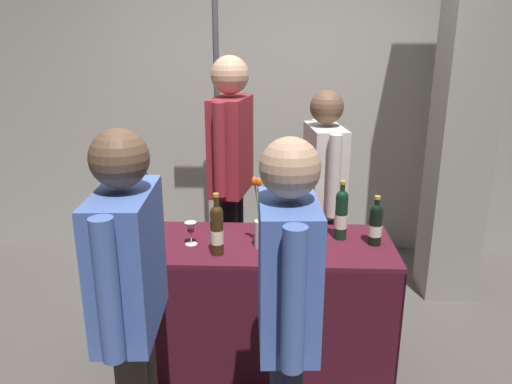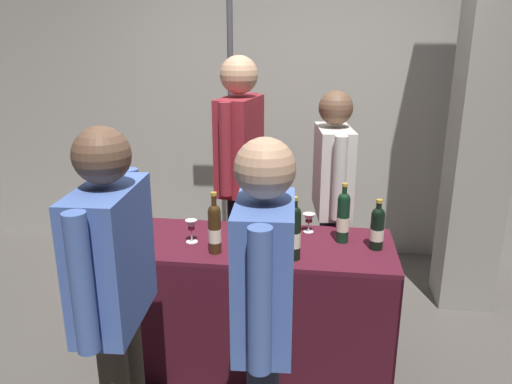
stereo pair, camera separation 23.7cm
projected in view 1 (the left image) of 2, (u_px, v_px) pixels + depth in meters
ground_plane at (256, 360)px, 3.03m from camera, size 12.00×12.00×0.00m
back_partition at (265, 93)px, 4.32m from camera, size 7.12×0.12×2.86m
concrete_pillar at (469, 75)px, 3.39m from camera, size 0.37×0.37×3.29m
tasting_table at (256, 283)px, 2.87m from camera, size 1.55×0.62×0.78m
featured_wine_bottle at (298, 231)px, 2.57m from camera, size 0.07×0.07×0.34m
display_bottle_0 at (217, 229)px, 2.61m from camera, size 0.07×0.07×0.34m
display_bottle_1 at (341, 214)px, 2.81m from camera, size 0.07×0.07×0.35m
display_bottle_2 at (376, 224)px, 2.74m from camera, size 0.08×0.08×0.28m
display_bottle_3 at (272, 214)px, 2.87m from camera, size 0.08×0.08×0.30m
wine_glass_near_vendor at (191, 229)px, 2.74m from camera, size 0.07×0.07×0.13m
wine_glass_mid at (144, 231)px, 2.70m from camera, size 0.07×0.07×0.14m
wine_glass_near_taster at (306, 217)px, 2.95m from camera, size 0.07×0.07×0.11m
flower_vase at (262, 225)px, 2.70m from camera, size 0.11×0.09×0.40m
vendor_presenter at (231, 163)px, 3.30m from camera, size 0.28×0.59×1.79m
vendor_assistant at (323, 185)px, 3.29m from camera, size 0.27×0.63×1.58m
taster_foreground_right at (130, 289)px, 1.92m from camera, size 0.24×0.63×1.59m
taster_foreground_left at (287, 305)px, 1.86m from camera, size 0.23×0.55×1.57m
booth_signpost at (217, 100)px, 3.63m from camera, size 0.57×0.04×2.38m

